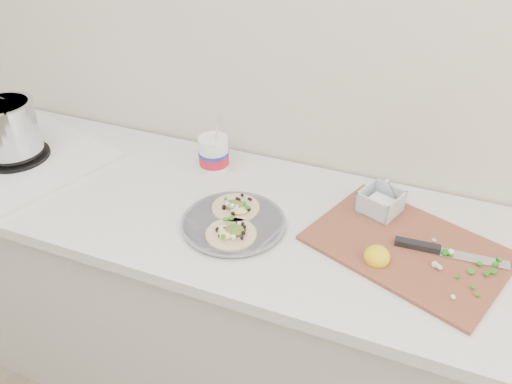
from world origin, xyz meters
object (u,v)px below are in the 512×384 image
at_px(taco_plate, 233,220).
at_px(tub, 214,152).
at_px(stove, 12,139).
at_px(cutboard, 407,240).

distance_m(taco_plate, tub, 0.31).
bearing_deg(stove, taco_plate, 13.87).
xyz_separation_m(stove, tub, (0.66, 0.21, -0.02)).
bearing_deg(stove, cutboard, 19.22).
xyz_separation_m(tub, cutboard, (0.66, -0.15, -0.05)).
height_order(tub, cutboard, tub).
height_order(stove, tub, stove).
bearing_deg(taco_plate, stove, 176.88).
xyz_separation_m(stove, taco_plate, (0.84, -0.05, -0.07)).
bearing_deg(taco_plate, tub, 125.77).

